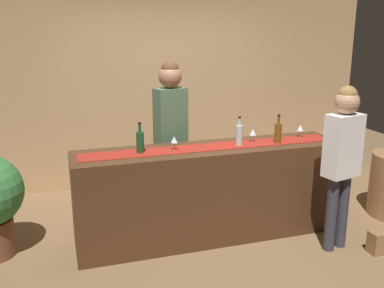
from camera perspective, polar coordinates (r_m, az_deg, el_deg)
name	(u,v)px	position (r m, az deg, el deg)	size (l,w,h in m)	color
ground_plane	(210,235)	(4.77, 2.34, -11.82)	(10.00, 10.00, 0.00)	brown
back_wall	(164,80)	(6.12, -3.63, 8.41)	(6.00, 0.12, 2.90)	tan
bar_counter	(210,192)	(4.57, 2.40, -6.34)	(2.78, 0.60, 0.98)	#472B19
counter_runner_cloth	(211,147)	(4.42, 2.47, -0.39)	(2.64, 0.28, 0.01)	maroon
wine_bottle_clear	(239,135)	(4.47, 6.19, 1.21)	(0.07, 0.07, 0.30)	#B2C6C1
wine_bottle_green	(140,142)	(4.21, -6.80, 0.31)	(0.07, 0.07, 0.30)	#194723
wine_bottle_amber	(278,132)	(4.63, 11.19, 1.49)	(0.07, 0.07, 0.30)	brown
wine_glass_near_customer	(174,140)	(4.28, -2.37, 0.54)	(0.07, 0.07, 0.14)	silver
wine_glass_mid_counter	(253,133)	(4.62, 7.96, 1.49)	(0.07, 0.07, 0.14)	silver
wine_glass_far_end	(300,128)	(4.91, 13.99, 2.01)	(0.07, 0.07, 0.14)	silver
bartender	(171,122)	(4.84, -2.82, 2.88)	(0.38, 0.28, 1.81)	#26262B
customer_sipping	(343,152)	(4.39, 19.09, -1.00)	(0.38, 0.27, 1.64)	#33333D
handbag	(383,242)	(4.79, 23.67, -11.62)	(0.28, 0.14, 0.22)	olive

